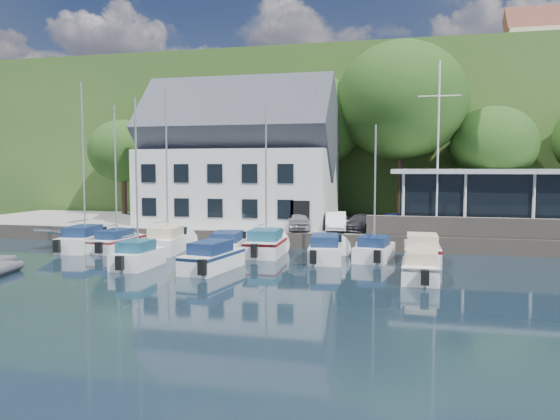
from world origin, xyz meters
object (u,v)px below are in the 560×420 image
Objects in this scene: car_white at (336,221)px; car_dgrey at (360,223)px; harbor_building at (240,166)px; car_silver at (299,221)px; club_pavilion at (492,199)px; boat_r2_1 at (137,184)px; boat_r1_3 at (228,243)px; boat_r2_4 at (422,264)px; boat_r2_2 at (212,255)px; boat_r1_4 at (266,174)px; flagpole at (438,148)px; boat_r1_1 at (116,185)px; car_blue at (395,222)px; boat_r1_2 at (167,174)px; boat_r1_7 at (422,248)px; boat_r1_6 at (375,186)px; boat_r1_5 at (326,247)px; boat_r1_0 at (84,175)px.

car_white reaches higher than car_dgrey.
car_silver is at bearing -35.04° from harbor_building.
club_pavilion is at bearing 31.05° from car_dgrey.
harbor_building is 14.05m from boat_r2_1.
boat_r1_3 reaches higher than boat_r2_4.
club_pavilion is 2.21× the size of boat_r2_2.
car_silver is 5.87m from boat_r1_4.
flagpole reaches higher than boat_r1_1.
boat_r1_3 is 4.95m from boat_r2_2.
car_blue is at bearing -4.96° from car_silver.
boat_r1_1 is at bearing -178.58° from car_blue.
car_dgrey is 0.35× the size of flagpole.
boat_r1_2 is 15.73m from boat_r1_7.
boat_r1_6 is (15.93, 0.15, 0.08)m from boat_r1_1.
boat_r1_2 is (-1.88, -8.71, -0.55)m from harbor_building.
boat_r1_4 reaches higher than club_pavilion.
boat_r1_6 reaches higher than boat_r1_7.
car_silver is 0.33× the size of flagpole.
boat_r1_1 is 19.32m from boat_r2_4.
flagpole is 20.31m from boat_r1_1.
car_silver reaches higher than boat_r1_5.
boat_r1_5 is at bearing -137.36° from car_blue.
boat_r2_4 is (11.09, -4.68, -0.02)m from boat_r1_3.
boat_r2_2 is at bearing -116.25° from car_silver.
harbor_building is 1.50× the size of boat_r1_2.
club_pavilion reaches higher than boat_r1_5.
harbor_building reaches higher than boat_r2_2.
boat_r1_2 reaches higher than boat_r2_2.
boat_r1_6 is at bearing 120.01° from boat_r2_4.
boat_r1_6 is 1.40× the size of boat_r2_2.
flagpole reaches higher than boat_r2_4.
car_silver is 6.34m from boat_r1_5.
car_silver is 4.08m from car_dgrey.
boat_r1_5 is (-6.22, -5.70, -5.69)m from flagpole.
boat_r2_4 is (7.83, -9.86, -0.93)m from car_silver.
boat_r1_4 reaches higher than car_blue.
boat_r2_4 is at bearing -109.98° from club_pavilion.
boat_r1_7 is (2.60, -0.10, -3.40)m from boat_r1_6.
boat_r1_1 reaches higher than car_silver.
boat_r2_2 reaches higher than boat_r2_4.
flagpole is 6.58m from boat_r1_6.
boat_r1_6 is at bearing -131.18° from club_pavilion.
harbor_building is at bearing 147.70° from car_blue.
boat_r1_3 is at bearing 3.33° from boat_r1_1.
boat_r1_0 reaches higher than boat_r1_3.
boat_r2_1 is (-14.42, -5.06, 3.58)m from boat_r1_7.
club_pavilion is 3.52× the size of car_dgrey.
club_pavilion reaches higher than car_blue.
car_dgrey is at bearing 1.70° from car_white.
boat_r1_0 is at bearing -179.92° from car_blue.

